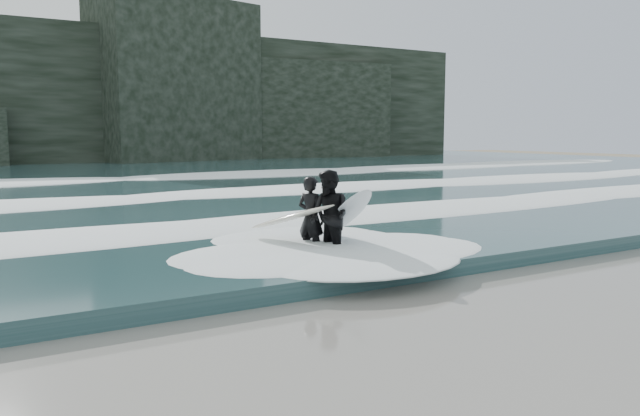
# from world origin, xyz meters

# --- Properties ---
(ground) EXTENTS (120.00, 120.00, 0.00)m
(ground) POSITION_xyz_m (0.00, 0.00, 0.00)
(ground) COLOR #897651
(ground) RESTS_ON ground
(sea) EXTENTS (90.00, 52.00, 0.30)m
(sea) POSITION_xyz_m (0.00, 29.00, 0.15)
(sea) COLOR #264548
(sea) RESTS_ON ground
(headland) EXTENTS (70.00, 9.00, 10.00)m
(headland) POSITION_xyz_m (0.00, 46.00, 5.00)
(headland) COLOR black
(headland) RESTS_ON ground
(foam_near) EXTENTS (60.00, 3.20, 0.20)m
(foam_near) POSITION_xyz_m (0.00, 9.00, 0.40)
(foam_near) COLOR white
(foam_near) RESTS_ON sea
(foam_mid) EXTENTS (60.00, 4.00, 0.24)m
(foam_mid) POSITION_xyz_m (0.00, 16.00, 0.42)
(foam_mid) COLOR white
(foam_mid) RESTS_ON sea
(foam_far) EXTENTS (60.00, 4.80, 0.30)m
(foam_far) POSITION_xyz_m (0.00, 25.00, 0.45)
(foam_far) COLOR white
(foam_far) RESTS_ON sea
(surfer_left) EXTENTS (1.33, 2.08, 1.58)m
(surfer_left) POSITION_xyz_m (-0.47, 5.66, 0.80)
(surfer_left) COLOR black
(surfer_left) RESTS_ON ground
(surfer_right) EXTENTS (1.23, 1.91, 1.73)m
(surfer_right) POSITION_xyz_m (-0.23, 5.12, 0.87)
(surfer_right) COLOR black
(surfer_right) RESTS_ON ground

